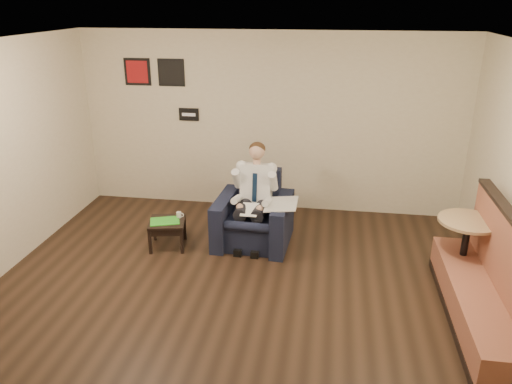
# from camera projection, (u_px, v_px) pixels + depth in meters

# --- Properties ---
(ground) EXTENTS (6.00, 6.00, 0.00)m
(ground) POSITION_uv_depth(u_px,v_px,m) (234.00, 310.00, 5.55)
(ground) COLOR black
(ground) RESTS_ON ground
(wall_back) EXTENTS (6.00, 0.02, 2.80)m
(wall_back) POSITION_uv_depth(u_px,v_px,m) (270.00, 123.00, 7.79)
(wall_back) COLOR beige
(wall_back) RESTS_ON ground
(ceiling) EXTENTS (6.00, 6.00, 0.02)m
(ceiling) POSITION_uv_depth(u_px,v_px,m) (229.00, 50.00, 4.52)
(ceiling) COLOR white
(ceiling) RESTS_ON wall_back
(seating_sign) EXTENTS (0.32, 0.02, 0.20)m
(seating_sign) POSITION_uv_depth(u_px,v_px,m) (189.00, 114.00, 7.93)
(seating_sign) COLOR black
(seating_sign) RESTS_ON wall_back
(art_print_left) EXTENTS (0.42, 0.03, 0.42)m
(art_print_left) POSITION_uv_depth(u_px,v_px,m) (137.00, 72.00, 7.81)
(art_print_left) COLOR #A71418
(art_print_left) RESTS_ON wall_back
(art_print_right) EXTENTS (0.42, 0.03, 0.42)m
(art_print_right) POSITION_uv_depth(u_px,v_px,m) (171.00, 73.00, 7.73)
(art_print_right) COLOR black
(art_print_right) RESTS_ON wall_back
(armchair) EXTENTS (1.06, 1.06, 0.97)m
(armchair) POSITION_uv_depth(u_px,v_px,m) (253.00, 210.00, 6.91)
(armchair) COLOR black
(armchair) RESTS_ON ground
(seated_man) EXTENTS (0.68, 0.98, 1.33)m
(seated_man) POSITION_uv_depth(u_px,v_px,m) (251.00, 202.00, 6.73)
(seated_man) COLOR silver
(seated_man) RESTS_ON armchair
(lap_papers) EXTENTS (0.23, 0.32, 0.01)m
(lap_papers) POSITION_uv_depth(u_px,v_px,m) (250.00, 210.00, 6.65)
(lap_papers) COLOR white
(lap_papers) RESTS_ON seated_man
(newspaper) EXTENTS (0.42, 0.53, 0.01)m
(newspaper) POSITION_uv_depth(u_px,v_px,m) (281.00, 204.00, 6.67)
(newspaper) COLOR silver
(newspaper) RESTS_ON armchair
(side_table) EXTENTS (0.56, 0.56, 0.39)m
(side_table) POSITION_uv_depth(u_px,v_px,m) (168.00, 234.00, 6.89)
(side_table) COLOR black
(side_table) RESTS_ON ground
(green_folder) EXTENTS (0.46, 0.39, 0.01)m
(green_folder) POSITION_uv_depth(u_px,v_px,m) (165.00, 221.00, 6.80)
(green_folder) COLOR green
(green_folder) RESTS_ON side_table
(coffee_mug) EXTENTS (0.08, 0.08, 0.08)m
(coffee_mug) POSITION_uv_depth(u_px,v_px,m) (179.00, 215.00, 6.91)
(coffee_mug) COLOR white
(coffee_mug) RESTS_ON side_table
(smartphone) EXTENTS (0.12, 0.06, 0.01)m
(smartphone) POSITION_uv_depth(u_px,v_px,m) (171.00, 216.00, 6.95)
(smartphone) COLOR black
(smartphone) RESTS_ON side_table
(banquette) EXTENTS (0.56, 2.34, 1.20)m
(banquette) POSITION_uv_depth(u_px,v_px,m) (482.00, 272.00, 5.15)
(banquette) COLOR brown
(banquette) RESTS_ON ground
(cafe_table) EXTENTS (0.86, 0.86, 0.86)m
(cafe_table) POSITION_uv_depth(u_px,v_px,m) (463.00, 253.00, 5.89)
(cafe_table) COLOR #A07E56
(cafe_table) RESTS_ON ground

